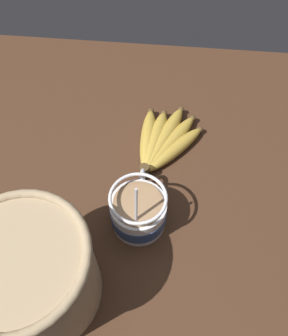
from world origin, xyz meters
TOP-DOWN VIEW (x-y plane):
  - table at (0.00, 0.00)cm, footprint 93.51×93.51cm
  - coffee_mug at (-8.84, -1.56)cm, footprint 13.82×10.32cm
  - banana_bunch at (10.00, -4.70)cm, footprint 20.56×14.39cm
  - woven_basket at (-23.31, 12.73)cm, footprint 20.19×20.19cm

SIDE VIEW (x-z plane):
  - table at x=0.00cm, z-range 0.00..2.77cm
  - banana_bunch at x=10.00cm, z-range 2.42..6.45cm
  - coffee_mug at x=-8.84cm, z-range -0.91..14.28cm
  - woven_basket at x=-23.31cm, z-range 3.11..20.38cm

